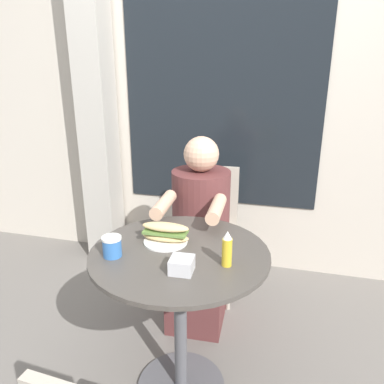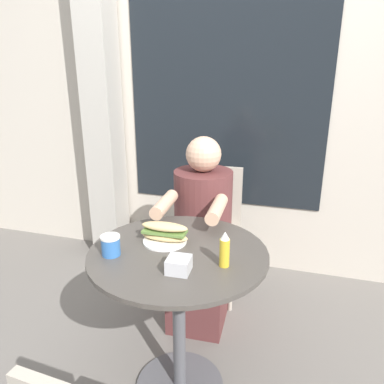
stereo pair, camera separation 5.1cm
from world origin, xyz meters
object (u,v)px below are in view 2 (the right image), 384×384
Objects in this scene: diner_chair at (214,219)px; condiment_bottle at (225,250)px; seated_diner at (201,245)px; sandwich_on_plate at (165,233)px; drink_cup at (111,245)px; cafe_table at (179,290)px.

condiment_bottle is at bearing 102.82° from diner_chair.
sandwich_on_plate is at bearing 83.26° from seated_diner.
diner_chair is 9.87× the size of drink_cup.
sandwich_on_plate reaches higher than cafe_table.
condiment_bottle is at bearing 5.30° from drink_cup.
sandwich_on_plate is 1.44× the size of condiment_bottle.
diner_chair is at bearing 78.58° from drink_cup.
seated_diner is 5.26× the size of sandwich_on_plate.
condiment_bottle is at bearing -17.06° from cafe_table.
seated_diner is at bearing 112.41° from condiment_bottle.
cafe_table is at bearing 162.94° from condiment_bottle.
cafe_table is 0.58m from seated_diner.
seated_diner is 0.78m from drink_cup.
seated_diner is 0.77m from condiment_bottle.
drink_cup is (-0.26, -0.11, 0.24)m from cafe_table.
cafe_table is at bearing 22.97° from drink_cup.
drink_cup is at bearing -157.03° from cafe_table.
condiment_bottle reaches higher than diner_chair.
diner_chair is at bearing 93.30° from cafe_table.
condiment_bottle reaches higher than cafe_table.
diner_chair is 1.07m from condiment_bottle.
cafe_table is 3.60× the size of sandwich_on_plate.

